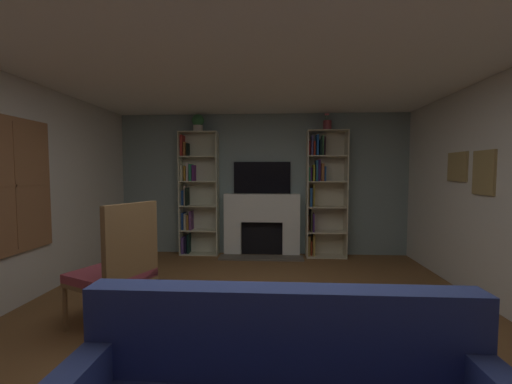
{
  "coord_description": "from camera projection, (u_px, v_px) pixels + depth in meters",
  "views": [
    {
      "loc": [
        0.23,
        -2.57,
        1.47
      ],
      "look_at": [
        0.0,
        1.24,
        1.23
      ],
      "focal_mm": 22.13,
      "sensor_mm": 36.0,
      "label": 1
    }
  ],
  "objects": [
    {
      "name": "ground_plane",
      "position": [
        247.0,
        346.0,
        2.67
      ],
      "size": [
        7.42,
        7.42,
        0.0
      ],
      "primitive_type": "plane",
      "color": "brown"
    },
    {
      "name": "wall_back_accent",
      "position": [
        262.0,
        184.0,
        5.7
      ],
      "size": [
        5.25,
        0.06,
        2.51
      ],
      "primitive_type": "cube",
      "color": "gray",
      "rests_on": "ground_plane"
    },
    {
      "name": "ceiling",
      "position": [
        247.0,
        38.0,
        2.51
      ],
      "size": [
        5.25,
        6.3,
        0.06
      ],
      "primitive_type": "cube",
      "color": "white",
      "rests_on": "wall_back_accent"
    },
    {
      "name": "fireplace",
      "position": [
        262.0,
        223.0,
        5.6
      ],
      "size": [
        1.44,
        0.52,
        1.09
      ],
      "color": "white",
      "rests_on": "ground_plane"
    },
    {
      "name": "tv",
      "position": [
        262.0,
        178.0,
        5.63
      ],
      "size": [
        1.01,
        0.06,
        0.56
      ],
      "primitive_type": "cube",
      "color": "black",
      "rests_on": "fireplace"
    },
    {
      "name": "bookshelf_left",
      "position": [
        195.0,
        195.0,
        5.66
      ],
      "size": [
        0.68,
        0.26,
        2.19
      ],
      "color": "beige",
      "rests_on": "ground_plane"
    },
    {
      "name": "bookshelf_right",
      "position": [
        322.0,
        191.0,
        5.5
      ],
      "size": [
        0.68,
        0.32,
        2.19
      ],
      "color": "beige",
      "rests_on": "ground_plane"
    },
    {
      "name": "potted_plant",
      "position": [
        198.0,
        122.0,
        5.52
      ],
      "size": [
        0.21,
        0.21,
        0.3
      ],
      "color": "beige",
      "rests_on": "bookshelf_left"
    },
    {
      "name": "vase_with_flowers",
      "position": [
        327.0,
        125.0,
        5.39
      ],
      "size": [
        0.14,
        0.14,
        0.29
      ],
      "color": "brown",
      "rests_on": "bookshelf_right"
    },
    {
      "name": "armchair",
      "position": [
        118.0,
        267.0,
        2.95
      ],
      "size": [
        0.82,
        0.78,
        1.2
      ],
      "color": "olive",
      "rests_on": "ground_plane"
    }
  ]
}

